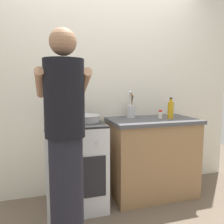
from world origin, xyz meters
TOP-DOWN VIEW (x-y plane):
  - ground at (0.00, 0.00)m, footprint 6.00×6.00m
  - back_wall at (0.20, 0.50)m, footprint 3.20×0.10m
  - countertop at (0.55, 0.15)m, footprint 1.00×0.60m
  - stove_range at (-0.35, 0.15)m, footprint 0.60×0.62m
  - pot at (-0.49, 0.12)m, footprint 0.27×0.20m
  - mixing_bowl at (-0.21, 0.15)m, footprint 0.27×0.27m
  - utensil_crock at (0.35, 0.33)m, footprint 0.10×0.10m
  - spice_bottle at (0.65, 0.16)m, footprint 0.04×0.04m
  - oil_bottle at (0.76, 0.13)m, footprint 0.07×0.07m
  - person at (-0.49, -0.46)m, footprint 0.41×0.50m

SIDE VIEW (x-z plane):
  - ground at x=0.00m, z-range 0.00..0.00m
  - stove_range at x=-0.35m, z-range 0.00..0.90m
  - countertop at x=0.55m, z-range 0.00..0.90m
  - person at x=-0.49m, z-range 0.01..1.71m
  - mixing_bowl at x=-0.21m, z-range 0.90..0.98m
  - spice_bottle at x=0.65m, z-range 0.90..0.99m
  - pot at x=-0.49m, z-range 0.90..1.03m
  - utensil_crock at x=0.35m, z-range 0.84..1.16m
  - oil_bottle at x=0.76m, z-range 0.88..1.12m
  - back_wall at x=0.20m, z-range 0.00..2.50m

